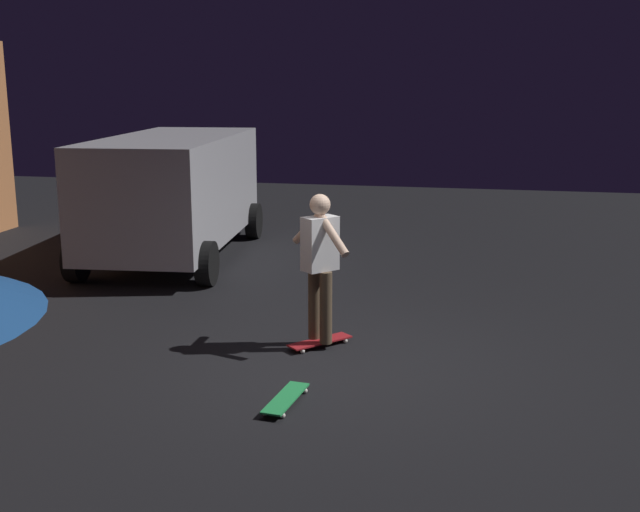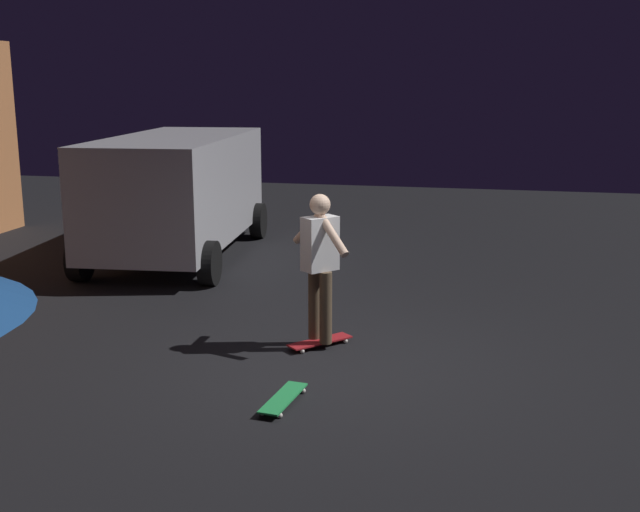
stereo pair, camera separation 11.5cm
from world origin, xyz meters
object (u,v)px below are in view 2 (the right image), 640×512
object	(u,v)px
parked_van	(178,189)
skater	(320,257)
skateboard_ridden	(320,342)
skateboard_spare	(283,398)

from	to	relation	value
parked_van	skater	xyz separation A→B (m)	(-3.94, -3.30, -0.12)
skateboard_ridden	skater	world-z (taller)	skater
parked_van	skateboard_ridden	xyz separation A→B (m)	(-3.94, -3.30, -1.11)
parked_van	skater	world-z (taller)	parked_van
parked_van	skateboard_ridden	world-z (taller)	parked_van
skateboard_ridden	skater	size ratio (longest dim) A/B	0.43
skateboard_ridden	skateboard_spare	bearing A→B (deg)	-179.45
parked_van	skateboard_ridden	size ratio (longest dim) A/B	6.68
skateboard_spare	skater	distance (m)	1.92
parked_van	skateboard_spare	bearing A→B (deg)	-149.36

